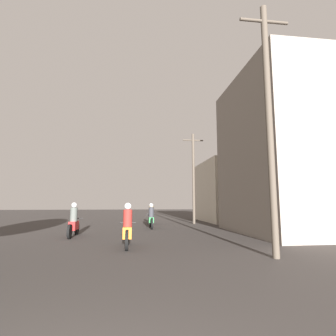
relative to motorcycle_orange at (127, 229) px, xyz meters
name	(u,v)px	position (x,y,z in m)	size (l,w,h in m)	color
motorcycle_orange	(127,229)	(0.00, 0.00, 0.00)	(0.60, 1.98, 1.56)	black
motorcycle_red	(74,223)	(-2.55, 3.20, 0.01)	(0.60, 2.13, 1.57)	black
motorcycle_green	(151,218)	(1.28, 6.90, -0.01)	(0.60, 2.17, 1.53)	black
motorcycle_black	(151,216)	(1.47, 9.80, -0.01)	(0.60, 1.97, 1.53)	black
building_right_near	(290,153)	(8.45, 3.21, 3.56)	(5.71, 7.18, 8.36)	gray
building_right_far	(232,192)	(8.79, 12.72, 1.90)	(5.42, 7.68, 5.05)	beige
utility_pole_near	(269,119)	(4.24, -2.38, 3.45)	(1.60, 0.20, 7.81)	#4C4238
utility_pole_far	(193,176)	(4.69, 9.94, 2.98)	(1.60, 0.20, 6.89)	#4C4238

